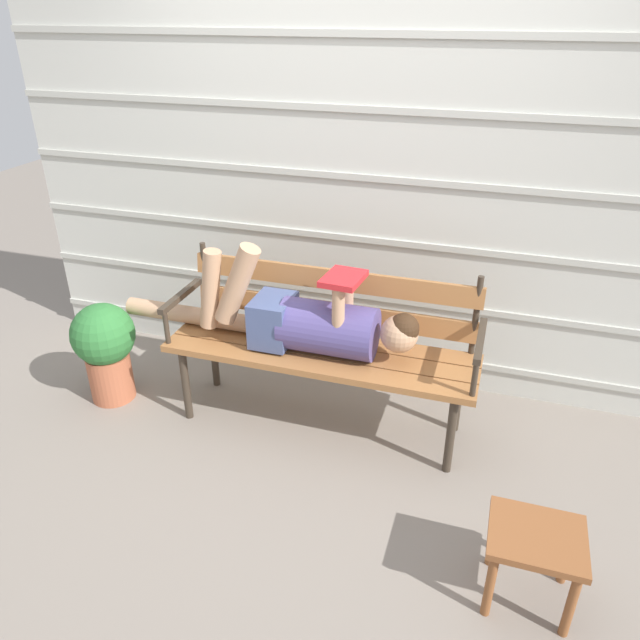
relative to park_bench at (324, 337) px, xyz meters
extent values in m
plane|color=gray|center=(0.00, -0.15, -0.52)|extent=(12.00, 12.00, 0.00)
cube|color=beige|center=(0.00, 0.56, 0.73)|extent=(4.19, 0.06, 2.49)
cube|color=#B7B7AD|center=(0.00, 0.53, -0.34)|extent=(4.19, 0.02, 0.04)
cube|color=#B7B7AD|center=(0.00, 0.53, 0.02)|extent=(4.19, 0.02, 0.04)
cube|color=#B7B7AD|center=(0.00, 0.53, 0.37)|extent=(4.19, 0.02, 0.04)
cube|color=#B7B7AD|center=(0.00, 0.53, 0.73)|extent=(4.19, 0.02, 0.04)
cube|color=#B7B7AD|center=(0.00, 0.53, 1.09)|extent=(4.19, 0.02, 0.04)
cube|color=#B7B7AD|center=(0.00, 0.53, 1.44)|extent=(4.19, 0.02, 0.04)
cube|color=#9E6638|center=(0.00, -0.22, -0.06)|extent=(1.65, 0.14, 0.04)
cube|color=#9E6638|center=(0.00, -0.07, -0.06)|extent=(1.65, 0.14, 0.04)
cube|color=#9E6638|center=(0.00, 0.08, -0.06)|extent=(1.65, 0.14, 0.04)
cube|color=#9E6638|center=(0.00, 0.15, 0.08)|extent=(1.59, 0.05, 0.11)
cube|color=#9E6638|center=(0.00, 0.15, 0.27)|extent=(1.59, 0.05, 0.11)
cylinder|color=#382D23|center=(-0.76, 0.15, 0.17)|extent=(0.03, 0.03, 0.43)
cylinder|color=#382D23|center=(0.76, 0.15, 0.17)|extent=(0.03, 0.03, 0.43)
cylinder|color=#382D23|center=(-0.73, -0.24, -0.30)|extent=(0.04, 0.04, 0.44)
cylinder|color=#382D23|center=(0.73, -0.24, -0.30)|extent=(0.04, 0.04, 0.44)
cylinder|color=#382D23|center=(-0.73, 0.11, -0.30)|extent=(0.04, 0.04, 0.44)
cylinder|color=#382D23|center=(0.73, 0.11, -0.30)|extent=(0.04, 0.04, 0.44)
cube|color=#382D23|center=(-0.80, -0.07, 0.16)|extent=(0.04, 0.42, 0.03)
cylinder|color=#382D23|center=(-0.80, -0.24, 0.06)|extent=(0.03, 0.03, 0.20)
cube|color=#382D23|center=(0.80, -0.07, 0.16)|extent=(0.04, 0.42, 0.03)
cylinder|color=#382D23|center=(0.80, -0.24, 0.06)|extent=(0.03, 0.03, 0.20)
cylinder|color=#514784|center=(0.05, -0.07, 0.10)|extent=(0.49, 0.28, 0.28)
cube|color=#475684|center=(-0.26, -0.07, 0.10)|extent=(0.20, 0.26, 0.25)
sphere|color=tan|center=(0.41, -0.07, 0.13)|extent=(0.19, 0.19, 0.19)
sphere|color=#382314|center=(0.43, -0.07, 0.16)|extent=(0.16, 0.16, 0.16)
cylinder|color=tan|center=(-0.43, -0.13, 0.30)|extent=(0.28, 0.11, 0.46)
cylinder|color=tan|center=(-0.58, -0.13, 0.25)|extent=(0.15, 0.09, 0.44)
cylinder|color=tan|center=(-0.76, -0.01, 0.01)|extent=(0.84, 0.10, 0.10)
cylinder|color=tan|center=(0.12, -0.15, 0.23)|extent=(0.06, 0.06, 0.28)
cylinder|color=tan|center=(0.12, 0.01, 0.23)|extent=(0.06, 0.06, 0.28)
cube|color=red|center=(0.12, -0.07, 0.39)|extent=(0.20, 0.26, 0.04)
cube|color=brown|center=(1.11, -0.88, -0.19)|extent=(0.36, 0.31, 0.03)
cylinder|color=brown|center=(0.97, -1.01, -0.36)|extent=(0.04, 0.04, 0.31)
cylinder|color=brown|center=(1.26, -1.01, -0.36)|extent=(0.04, 0.04, 0.31)
cylinder|color=brown|center=(0.97, -0.76, -0.36)|extent=(0.04, 0.04, 0.31)
cylinder|color=brown|center=(1.26, -0.76, -0.36)|extent=(0.04, 0.04, 0.31)
cylinder|color=#AD5B3D|center=(-1.25, -0.20, -0.37)|extent=(0.25, 0.25, 0.29)
sphere|color=#2D7033|center=(-1.25, -0.20, -0.09)|extent=(0.36, 0.36, 0.36)
camera|label=1|loc=(0.83, -2.66, 1.58)|focal=33.74mm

